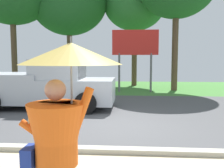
{
  "coord_description": "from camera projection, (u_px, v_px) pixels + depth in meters",
  "views": [
    {
      "loc": [
        0.43,
        -7.0,
        1.91
      ],
      "look_at": [
        -0.17,
        1.0,
        1.1
      ],
      "focal_mm": 40.82,
      "sensor_mm": 36.0,
      "label": 1
    }
  ],
  "objects": [
    {
      "name": "ground_plane",
      "position": [
        120.0,
        108.0,
        10.09
      ],
      "size": [
        40.0,
        22.0,
        0.2
      ],
      "color": "#4C4C4F"
    },
    {
      "name": "monk_pedestrian",
      "position": [
        60.0,
        135.0,
        2.64
      ],
      "size": [
        1.09,
        1.04,
        2.13
      ],
      "rotation": [
        0.0,
        0.0,
        0.11
      ],
      "color": "#E55B19",
      "rests_on": "ground_plane"
    },
    {
      "name": "pickup_truck",
      "position": [
        47.0,
        85.0,
        9.81
      ],
      "size": [
        5.2,
        2.28,
        1.88
      ],
      "rotation": [
        0.0,
        0.0,
        0.05
      ],
      "color": "#ADB2BA",
      "rests_on": "ground_plane"
    },
    {
      "name": "roadside_billboard",
      "position": [
        135.0,
        47.0,
        14.31
      ],
      "size": [
        2.6,
        0.12,
        3.5
      ],
      "color": "slate",
      "rests_on": "ground_plane"
    },
    {
      "name": "tree_left_far",
      "position": [
        135.0,
        2.0,
        17.41
      ],
      "size": [
        4.31,
        4.31,
        7.71
      ],
      "color": "brown",
      "rests_on": "ground_plane"
    },
    {
      "name": "tree_right_far",
      "position": [
        69.0,
        0.0,
        17.02
      ],
      "size": [
        5.2,
        5.2,
        8.17
      ],
      "color": "brown",
      "rests_on": "ground_plane"
    }
  ]
}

